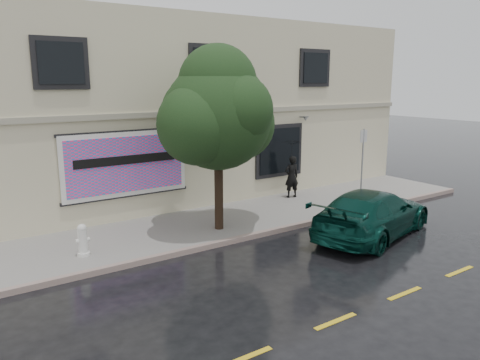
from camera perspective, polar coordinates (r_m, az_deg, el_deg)
ground at (r=13.63m, az=7.41°, el=-8.28°), size 90.00×90.00×0.00m
sidewalk at (r=16.03m, az=-0.37°, el=-4.75°), size 20.00×3.50×0.15m
curb at (r=14.68m, az=3.50°, el=-6.38°), size 20.00×0.18×0.16m
road_marking at (r=11.48m, az=19.44°, el=-12.90°), size 19.00×0.12×0.01m
building at (r=20.39m, az=-9.58°, el=8.50°), size 20.00×8.12×7.00m
billboard at (r=15.58m, az=-13.68°, el=1.89°), size 4.30×0.16×2.20m
car at (r=14.91m, az=15.88°, el=-3.92°), size 5.40×3.43×1.46m
pedestrian at (r=18.57m, az=6.31°, el=0.40°), size 0.67×0.50×1.66m
umbrella at (r=18.37m, az=6.40°, el=3.91°), size 1.04×1.04×0.63m
street_tree at (r=14.12m, az=-2.69°, el=7.78°), size 3.26×3.26×5.15m
fire_hydrant at (r=13.14m, az=-18.64°, el=-6.97°), size 0.36×0.33×0.87m
sign_pole at (r=18.00m, az=14.70°, el=2.43°), size 0.35×0.06×2.82m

